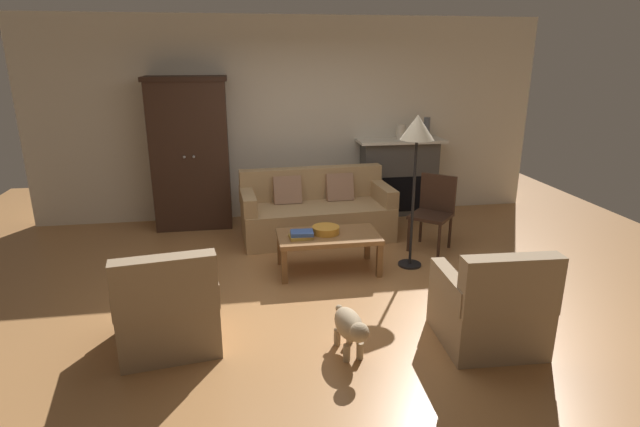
% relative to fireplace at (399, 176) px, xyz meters
% --- Properties ---
extents(ground_plane, '(9.60, 9.60, 0.00)m').
position_rel_fireplace_xyz_m(ground_plane, '(-1.55, -2.30, -0.57)').
color(ground_plane, '#B27A47').
extents(back_wall, '(7.20, 0.10, 2.80)m').
position_rel_fireplace_xyz_m(back_wall, '(-1.55, 0.25, 0.83)').
color(back_wall, silver).
rests_on(back_wall, ground).
extents(fireplace, '(1.26, 0.48, 1.12)m').
position_rel_fireplace_xyz_m(fireplace, '(0.00, 0.00, 0.00)').
color(fireplace, '#4C4947').
rests_on(fireplace, ground).
extents(armoire, '(1.06, 0.57, 2.02)m').
position_rel_fireplace_xyz_m(armoire, '(-2.95, -0.08, 0.45)').
color(armoire, '#382319').
rests_on(armoire, ground).
extents(couch, '(1.96, 0.96, 0.86)m').
position_rel_fireplace_xyz_m(couch, '(-1.36, -0.79, -0.25)').
color(couch, tan).
rests_on(couch, ground).
extents(coffee_table, '(1.10, 0.60, 0.42)m').
position_rel_fireplace_xyz_m(coffee_table, '(-1.39, -1.90, -0.20)').
color(coffee_table, olive).
rests_on(coffee_table, ground).
extents(fruit_bowl, '(0.30, 0.30, 0.08)m').
position_rel_fireplace_xyz_m(fruit_bowl, '(-1.41, -1.86, -0.11)').
color(fruit_bowl, orange).
rests_on(fruit_bowl, coffee_table).
extents(book_stack, '(0.26, 0.19, 0.08)m').
position_rel_fireplace_xyz_m(book_stack, '(-1.70, -1.97, -0.11)').
color(book_stack, gold).
rests_on(book_stack, coffee_table).
extents(mantel_vase_cream, '(0.13, 0.13, 0.21)m').
position_rel_fireplace_xyz_m(mantel_vase_cream, '(-0.00, -0.02, 0.66)').
color(mantel_vase_cream, beige).
rests_on(mantel_vase_cream, fireplace).
extents(mantel_vase_slate, '(0.09, 0.09, 0.31)m').
position_rel_fireplace_xyz_m(mantel_vase_slate, '(0.38, -0.02, 0.70)').
color(mantel_vase_slate, '#565B66').
rests_on(mantel_vase_slate, fireplace).
extents(armchair_near_left, '(0.87, 0.87, 0.88)m').
position_rel_fireplace_xyz_m(armchair_near_left, '(-2.93, -3.18, -0.25)').
color(armchair_near_left, '#997F60').
rests_on(armchair_near_left, ground).
extents(armchair_near_right, '(0.81, 0.80, 0.88)m').
position_rel_fireplace_xyz_m(armchair_near_right, '(-0.35, -3.58, -0.25)').
color(armchair_near_right, '#997F60').
rests_on(armchair_near_right, ground).
extents(side_chair_wooden, '(0.62, 0.62, 0.90)m').
position_rel_fireplace_xyz_m(side_chair_wooden, '(-0.01, -1.42, -0.06)').
color(side_chair_wooden, '#382319').
rests_on(side_chair_wooden, ground).
extents(floor_lamp, '(0.36, 0.36, 1.69)m').
position_rel_fireplace_xyz_m(floor_lamp, '(-0.46, -1.93, 0.89)').
color(floor_lamp, black).
rests_on(floor_lamp, ground).
extents(dog, '(0.25, 0.57, 0.39)m').
position_rel_fireplace_xyz_m(dog, '(-1.51, -3.55, -0.32)').
color(dog, tan).
rests_on(dog, ground).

